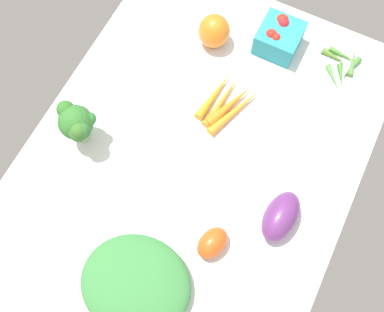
{
  "coord_description": "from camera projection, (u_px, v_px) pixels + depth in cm",
  "views": [
    {
      "loc": [
        -33.32,
        -16.67,
        103.65
      ],
      "look_at": [
        0.0,
        0.0,
        4.0
      ],
      "focal_mm": 42.24,
      "sensor_mm": 36.0,
      "label": 1
    }
  ],
  "objects": [
    {
      "name": "berry_basket",
      "position": [
        279.0,
        37.0,
        1.16
      ],
      "size": [
        10.59,
        10.59,
        7.98
      ],
      "color": "teal",
      "rests_on": "tablecloth"
    },
    {
      "name": "carrot_bunch",
      "position": [
        226.0,
        103.0,
        1.12
      ],
      "size": [
        18.38,
        13.15,
        2.92
      ],
      "color": "orange",
      "rests_on": "tablecloth"
    },
    {
      "name": "broccoli_head",
      "position": [
        77.0,
        124.0,
        1.02
      ],
      "size": [
        8.37,
        9.98,
        12.34
      ],
      "color": "#A7BE80",
      "rests_on": "tablecloth"
    },
    {
      "name": "bell_pepper_orange",
      "position": [
        214.0,
        31.0,
        1.16
      ],
      "size": [
        11.34,
        11.34,
        9.14
      ],
      "primitive_type": "ellipsoid",
      "rotation": [
        0.0,
        0.0,
        0.55
      ],
      "color": "orange",
      "rests_on": "tablecloth"
    },
    {
      "name": "leafy_greens_clump",
      "position": [
        136.0,
        284.0,
        0.95
      ],
      "size": [
        23.1,
        25.78,
        6.02
      ],
      "primitive_type": "ellipsoid",
      "rotation": [
        0.0,
        0.0,
        4.81
      ],
      "color": "#38803E",
      "rests_on": "tablecloth"
    },
    {
      "name": "okra_pile",
      "position": [
        343.0,
        65.0,
        1.17
      ],
      "size": [
        13.96,
        10.42,
        1.63
      ],
      "color": "#52903D",
      "rests_on": "tablecloth"
    },
    {
      "name": "roma_tomato",
      "position": [
        212.0,
        243.0,
        0.98
      ],
      "size": [
        9.15,
        7.49,
        5.53
      ],
      "primitive_type": "ellipsoid",
      "rotation": [
        0.0,
        0.0,
        6.01
      ],
      "color": "#DA521B",
      "rests_on": "tablecloth"
    },
    {
      "name": "eggplant",
      "position": [
        281.0,
        216.0,
        1.0
      ],
      "size": [
        12.88,
        8.13,
        7.17
      ],
      "primitive_type": "ellipsoid",
      "rotation": [
        0.0,
        0.0,
        3.06
      ],
      "color": "#652E71",
      "rests_on": "tablecloth"
    },
    {
      "name": "tablecloth",
      "position": [
        192.0,
        160.0,
        1.09
      ],
      "size": [
        104.0,
        76.0,
        2.0
      ],
      "primitive_type": "cube",
      "color": "white",
      "rests_on": "ground"
    }
  ]
}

